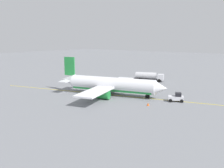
# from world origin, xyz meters

# --- Properties ---
(ground_plane) EXTENTS (400.00, 400.00, 0.00)m
(ground_plane) POSITION_xyz_m (0.00, 0.00, 0.00)
(ground_plane) COLOR slate
(airplane) EXTENTS (30.38, 29.12, 9.80)m
(airplane) POSITION_xyz_m (-0.45, -0.12, 2.72)
(airplane) COLOR white
(airplane) RESTS_ON ground
(fuel_tanker) EXTENTS (10.76, 6.03, 3.15)m
(fuel_tanker) POSITION_xyz_m (-2.98, 24.99, 1.73)
(fuel_tanker) COLOR #2D2D33
(fuel_tanker) RESTS_ON ground
(pushback_tug) EXTENTS (4.12, 3.63, 2.20)m
(pushback_tug) POSITION_xyz_m (16.45, 4.05, 1.01)
(pushback_tug) COLOR silver
(pushback_tug) RESTS_ON ground
(refueling_worker) EXTENTS (0.58, 0.45, 1.71)m
(refueling_worker) POSITION_xyz_m (-2.32, 16.07, 0.82)
(refueling_worker) COLOR navy
(refueling_worker) RESTS_ON ground
(safety_cone_nose) EXTENTS (0.60, 0.60, 0.66)m
(safety_cone_nose) POSITION_xyz_m (12.96, -3.40, 0.33)
(safety_cone_nose) COLOR #F2590F
(safety_cone_nose) RESTS_ON ground
(taxi_line_marking) EXTENTS (68.50, 18.92, 0.01)m
(taxi_line_marking) POSITION_xyz_m (0.00, 0.00, 0.01)
(taxi_line_marking) COLOR yellow
(taxi_line_marking) RESTS_ON ground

